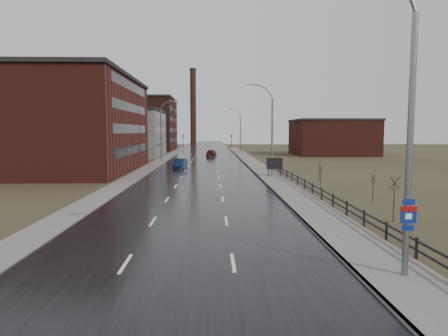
{
  "coord_description": "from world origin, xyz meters",
  "views": [
    {
      "loc": [
        1.39,
        -12.68,
        5.7
      ],
      "look_at": [
        2.3,
        16.39,
        3.0
      ],
      "focal_mm": 32.0,
      "sensor_mm": 36.0,
      "label": 1
    }
  ],
  "objects": [
    {
      "name": "warehouse_far",
      "position": [
        -22.99,
        108.0,
        7.76
      ],
      "size": [
        26.52,
        24.48,
        15.5
      ],
      "color": "#331611",
      "rests_on": "ground"
    },
    {
      "name": "streetlight_right_mid",
      "position": [
        8.5,
        36.0,
        5.84
      ],
      "size": [
        3.36,
        0.28,
        11.35
      ],
      "color": "slate",
      "rests_on": "ground"
    },
    {
      "name": "streetlight_right_far",
      "position": [
        8.5,
        90.0,
        5.84
      ],
      "size": [
        3.36,
        0.28,
        11.35
      ],
      "color": "slate",
      "rests_on": "ground"
    },
    {
      "name": "shrub_c",
      "position": [
        12.86,
        11.74,
        1.53
      ],
      "size": [
        0.68,
        0.71,
        2.88
      ],
      "color": "#382D23",
      "rests_on": "ground"
    },
    {
      "name": "curb_right",
      "position": [
        7.08,
        35.0,
        0.09
      ],
      "size": [
        0.16,
        180.0,
        0.18
      ],
      "primitive_type": "cube",
      "color": "slate",
      "rests_on": "ground"
    },
    {
      "name": "smokestack",
      "position": [
        -6.0,
        150.0,
        15.5
      ],
      "size": [
        2.7,
        2.7,
        30.7
      ],
      "color": "#331611",
      "rests_on": "ground"
    },
    {
      "name": "billboard",
      "position": [
        9.1,
        35.82,
        1.66
      ],
      "size": [
        1.98,
        0.17,
        2.44
      ],
      "color": "black",
      "rests_on": "ground"
    },
    {
      "name": "sidewalk_left",
      "position": [
        -8.2,
        60.0,
        0.06
      ],
      "size": [
        2.4,
        260.0,
        0.12
      ],
      "primitive_type": "cube",
      "color": "#595651",
      "rests_on": "ground"
    },
    {
      "name": "shrub_e",
      "position": [
        12.16,
        26.13,
        1.18
      ],
      "size": [
        0.53,
        0.56,
        2.23
      ],
      "color": "#382D23",
      "rests_on": "ground"
    },
    {
      "name": "warehouse_mid",
      "position": [
        -17.99,
        78.0,
        5.26
      ],
      "size": [
        16.32,
        20.4,
        10.5
      ],
      "color": "slate",
      "rests_on": "ground"
    },
    {
      "name": "sidewalk_right",
      "position": [
        8.6,
        35.0,
        0.09
      ],
      "size": [
        3.2,
        180.0,
        0.18
      ],
      "primitive_type": "cube",
      "color": "#595651",
      "rests_on": "ground"
    },
    {
      "name": "car_near",
      "position": [
        -3.38,
        47.9,
        0.73
      ],
      "size": [
        2.06,
        4.57,
        1.45
      ],
      "primitive_type": "imported",
      "rotation": [
        0.0,
        0.0,
        -0.12
      ],
      "color": "#0C1C3E",
      "rests_on": "ground"
    },
    {
      "name": "streetlight_main",
      "position": [
        8.47,
        2.0,
        6.06
      ],
      "size": [
        3.91,
        0.29,
        12.11
      ],
      "color": "slate",
      "rests_on": "ground"
    },
    {
      "name": "warehouse_near",
      "position": [
        -20.99,
        45.0,
        6.76
      ],
      "size": [
        22.44,
        28.56,
        13.5
      ],
      "color": "#471914",
      "rests_on": "ground"
    },
    {
      "name": "road",
      "position": [
        0.0,
        60.0,
        0.03
      ],
      "size": [
        14.0,
        300.0,
        0.06
      ],
      "primitive_type": "cube",
      "color": "black",
      "rests_on": "ground"
    },
    {
      "name": "car_far",
      "position": [
        1.34,
        75.98,
        0.82
      ],
      "size": [
        2.55,
        5.03,
        1.64
      ],
      "primitive_type": "imported",
      "rotation": [
        0.0,
        0.0,
        3.01
      ],
      "color": "#490E0C",
      "rests_on": "ground"
    },
    {
      "name": "traffic_light_right",
      "position": [
        8.0,
        120.0,
        4.6
      ],
      "size": [
        0.58,
        2.73,
        5.3
      ],
      "color": "black",
      "rests_on": "ground"
    },
    {
      "name": "building_right",
      "position": [
        30.3,
        82.0,
        4.26
      ],
      "size": [
        18.36,
        16.32,
        8.5
      ],
      "color": "#471914",
      "rests_on": "ground"
    },
    {
      "name": "shrub_f",
      "position": [
        13.92,
        33.0,
        1.05
      ],
      "size": [
        0.48,
        0.5,
        1.99
      ],
      "color": "#382D23",
      "rests_on": "ground"
    },
    {
      "name": "streetlight_left",
      "position": [
        -7.7,
        62.0,
        5.84
      ],
      "size": [
        3.36,
        0.28,
        11.35
      ],
      "color": "slate",
      "rests_on": "ground"
    },
    {
      "name": "guardrail",
      "position": [
        10.3,
        18.31,
        0.71
      ],
      "size": [
        0.1,
        53.05,
        1.1
      ],
      "color": "black",
      "rests_on": "ground"
    },
    {
      "name": "shrub_d",
      "position": [
        14.45,
        18.88,
        1.17
      ],
      "size": [
        0.52,
        0.55,
        2.2
      ],
      "color": "#382D23",
      "rests_on": "ground"
    },
    {
      "name": "traffic_light_left",
      "position": [
        -8.0,
        120.0,
        4.6
      ],
      "size": [
        0.58,
        2.73,
        5.3
      ],
      "color": "black",
      "rests_on": "ground"
    },
    {
      "name": "ground",
      "position": [
        0.0,
        0.0,
        0.0
      ],
      "size": [
        320.0,
        320.0,
        0.0
      ],
      "primitive_type": "plane",
      "color": "#2D2819",
      "rests_on": "ground"
    }
  ]
}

